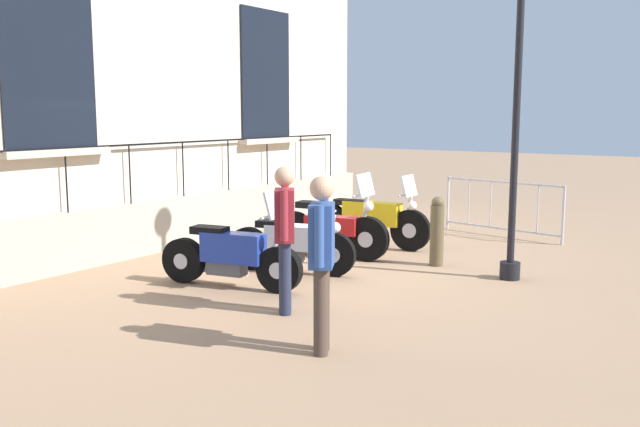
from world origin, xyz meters
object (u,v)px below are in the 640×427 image
(motorcycle_white, at_px, (291,244))
(pedestrian_standing, at_px, (285,231))
(pedestrian_walking, at_px, (322,254))
(lamppost, at_px, (519,51))
(motorcycle_yellow, at_px, (370,220))
(motorcycle_blue, at_px, (232,256))
(motorcycle_red, at_px, (331,230))
(bollard, at_px, (437,231))
(crowd_barrier, at_px, (502,206))

(motorcycle_white, xyz_separation_m, pedestrian_standing, (1.12, -1.65, 0.55))
(motorcycle_white, xyz_separation_m, pedestrian_walking, (2.21, -2.53, 0.56))
(lamppost, bearing_deg, motorcycle_yellow, 160.98)
(motorcycle_white, bearing_deg, motorcycle_blue, -97.81)
(lamppost, height_order, pedestrian_standing, lamppost)
(motorcycle_white, height_order, motorcycle_red, motorcycle_red)
(bollard, bearing_deg, pedestrian_walking, -80.97)
(motorcycle_white, distance_m, pedestrian_standing, 2.07)
(motorcycle_blue, distance_m, crowd_barrier, 5.92)
(motorcycle_red, distance_m, motorcycle_yellow, 1.14)
(crowd_barrier, height_order, pedestrian_walking, pedestrian_walking)
(motorcycle_red, relative_size, motorcycle_yellow, 0.88)
(motorcycle_yellow, bearing_deg, bollard, -25.24)
(motorcycle_yellow, bearing_deg, motorcycle_red, -93.99)
(motorcycle_yellow, bearing_deg, crowd_barrier, 55.00)
(motorcycle_white, xyz_separation_m, bollard, (1.55, 1.60, 0.12))
(motorcycle_blue, distance_m, motorcycle_white, 1.12)
(motorcycle_white, height_order, lamppost, lamppost)
(bollard, bearing_deg, motorcycle_blue, -122.14)
(motorcycle_blue, bearing_deg, motorcycle_red, 88.64)
(motorcycle_red, height_order, lamppost, lamppost)
(bollard, relative_size, pedestrian_standing, 0.62)
(motorcycle_white, bearing_deg, motorcycle_yellow, 90.45)
(motorcycle_blue, bearing_deg, crowd_barrier, 73.44)
(motorcycle_yellow, distance_m, bollard, 1.74)
(motorcycle_white, height_order, bollard, bollard)
(motorcycle_red, xyz_separation_m, crowd_barrier, (1.63, 3.35, 0.13))
(crowd_barrier, distance_m, pedestrian_standing, 6.24)
(motorcycle_yellow, bearing_deg, pedestrian_walking, -65.42)
(bollard, xyz_separation_m, pedestrian_standing, (-0.43, -3.25, 0.43))
(motorcycle_red, distance_m, crowd_barrier, 3.73)
(lamppost, relative_size, bollard, 4.65)
(motorcycle_white, relative_size, bollard, 1.83)
(crowd_barrier, bearing_deg, bollard, -89.61)
(motorcycle_yellow, distance_m, pedestrian_walking, 5.38)
(motorcycle_blue, height_order, motorcycle_yellow, motorcycle_blue)
(motorcycle_red, xyz_separation_m, pedestrian_standing, (1.22, -2.86, 0.52))
(motorcycle_blue, relative_size, motorcycle_yellow, 0.91)
(motorcycle_white, height_order, pedestrian_standing, pedestrian_standing)
(motorcycle_blue, relative_size, pedestrian_walking, 1.19)
(motorcycle_blue, bearing_deg, lamppost, 40.64)
(motorcycle_yellow, relative_size, lamppost, 0.46)
(motorcycle_blue, relative_size, crowd_barrier, 0.85)
(motorcycle_white, bearing_deg, pedestrian_walking, -48.86)
(motorcycle_yellow, height_order, crowd_barrier, motorcycle_yellow)
(motorcycle_red, relative_size, pedestrian_walking, 1.15)
(motorcycle_yellow, relative_size, crowd_barrier, 0.93)
(motorcycle_white, height_order, crowd_barrier, crowd_barrier)
(pedestrian_standing, bearing_deg, pedestrian_walking, -38.84)
(motorcycle_blue, relative_size, pedestrian_standing, 1.20)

